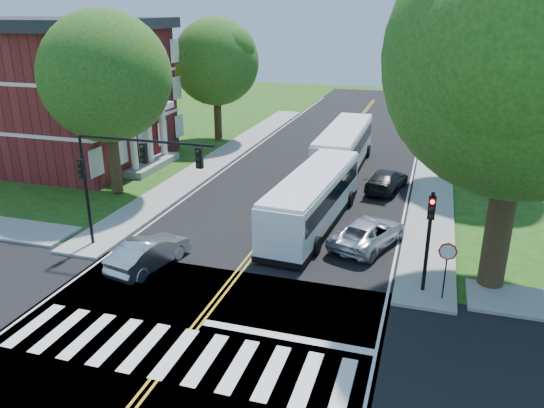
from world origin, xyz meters
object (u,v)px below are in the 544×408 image
at_px(bus_follow, 344,147).
at_px(dark_sedan, 387,180).
at_px(signal_nw, 124,168).
at_px(bus_lead, 313,199).
at_px(hatchback, 149,253).
at_px(signal_ne, 429,230).
at_px(suv, 368,233).

height_order(bus_follow, dark_sedan, bus_follow).
height_order(signal_nw, bus_lead, signal_nw).
bearing_deg(signal_nw, hatchback, -36.14).
height_order(signal_nw, bus_follow, signal_nw).
height_order(signal_ne, bus_follow, signal_ne).
bearing_deg(hatchback, signal_nw, -24.41).
distance_m(signal_nw, hatchback, 4.19).
xyz_separation_m(bus_follow, suv, (3.63, -13.43, -0.96)).
height_order(bus_lead, suv, bus_lead).
bearing_deg(suv, bus_follow, -55.17).
relative_size(bus_follow, suv, 2.41).
distance_m(signal_nw, suv, 12.48).
distance_m(bus_follow, hatchback, 19.78).
bearing_deg(bus_lead, hatchback, 53.49).
bearing_deg(signal_ne, hatchback, -174.26).
height_order(suv, dark_sedan, suv).
bearing_deg(dark_sedan, signal_ne, 113.07).
height_order(signal_nw, hatchback, signal_nw).
relative_size(suv, dark_sedan, 1.06).
distance_m(bus_follow, dark_sedan, 5.64).
bearing_deg(suv, bus_lead, -8.90).
xyz_separation_m(signal_ne, bus_lead, (-6.22, 6.01, -1.37)).
bearing_deg(hatchback, dark_sedan, -111.12).
bearing_deg(suv, dark_sedan, -70.35).
bearing_deg(hatchback, signal_ne, -162.53).
relative_size(signal_nw, suv, 1.40).
relative_size(signal_ne, bus_lead, 0.37).
height_order(bus_follow, hatchback, bus_follow).
xyz_separation_m(signal_nw, hatchback, (1.69, -1.23, -3.63)).
distance_m(hatchback, suv, 10.93).
bearing_deg(signal_ne, dark_sedan, 102.13).
xyz_separation_m(hatchback, suv, (9.48, 5.44, -0.03)).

